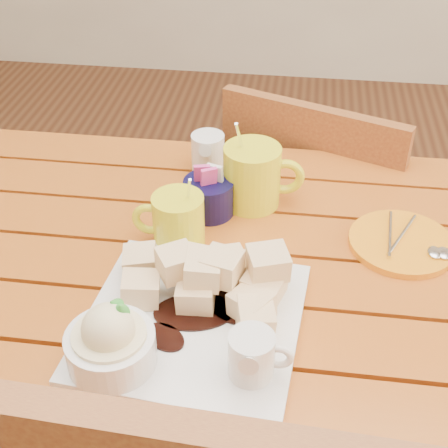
# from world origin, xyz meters

# --- Properties ---
(table) EXTENTS (1.20, 0.79, 0.75)m
(table) POSITION_xyz_m (0.00, 0.00, 0.64)
(table) COLOR #9B4314
(table) RESTS_ON ground
(dessert_plate) EXTENTS (0.31, 0.31, 0.12)m
(dessert_plate) POSITION_xyz_m (-0.04, -0.13, 0.78)
(dessert_plate) COLOR white
(dessert_plate) RESTS_ON table
(coffee_mug_left) EXTENTS (0.12, 0.08, 0.14)m
(coffee_mug_left) POSITION_xyz_m (-0.08, 0.06, 0.80)
(coffee_mug_left) COLOR yellow
(coffee_mug_left) RESTS_ON table
(coffee_mug_right) EXTENTS (0.14, 0.10, 0.16)m
(coffee_mug_right) POSITION_xyz_m (0.03, 0.20, 0.81)
(coffee_mug_right) COLOR yellow
(coffee_mug_right) RESTS_ON table
(cream_pitcher) EXTENTS (0.09, 0.08, 0.08)m
(cream_pitcher) POSITION_xyz_m (-0.06, 0.29, 0.79)
(cream_pitcher) COLOR white
(cream_pitcher) RESTS_ON table
(sugar_caddy) EXTENTS (0.09, 0.09, 0.09)m
(sugar_caddy) POSITION_xyz_m (-0.04, 0.16, 0.78)
(sugar_caddy) COLOR black
(sugar_caddy) RESTS_ON table
(orange_saucer) EXTENTS (0.17, 0.17, 0.02)m
(orange_saucer) POSITION_xyz_m (0.28, 0.11, 0.76)
(orange_saucer) COLOR orange
(orange_saucer) RESTS_ON table
(chair_far) EXTENTS (0.51, 0.51, 0.83)m
(chair_far) POSITION_xyz_m (0.16, 0.51, 0.47)
(chair_far) COLOR brown
(chair_far) RESTS_ON ground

